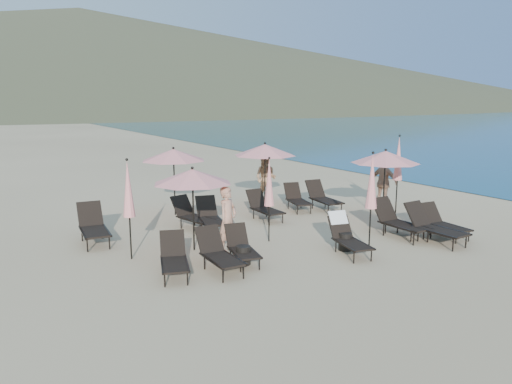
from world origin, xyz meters
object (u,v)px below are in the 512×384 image
lounger_6 (93,226)px  beachgoer_a (228,219)px  lounger_1 (219,253)px  umbrella_open_1 (385,157)px  lounger_13 (398,220)px  umbrella_closed_2 (128,190)px  lounger_3 (347,235)px  umbrella_closed_3 (269,183)px  lounger_12 (433,225)px  umbrella_open_0 (192,176)px  lounger_5 (443,222)px  side_table_1 (345,242)px  beachgoer_c (384,182)px  umbrella_open_2 (173,155)px  side_table_0 (243,255)px  lounger_9 (264,207)px  lounger_11 (323,197)px  lounger_0 (174,257)px  umbrella_closed_1 (398,159)px  beachgoer_b (266,178)px  lounger_2 (242,247)px  lounger_10 (297,198)px  lounger_4 (398,220)px  lounger_7 (193,214)px  lounger_8 (210,216)px  umbrella_open_3 (265,150)px  umbrella_closed_0 (372,182)px

lounger_6 → beachgoer_a: beachgoer_a is taller
lounger_1 → umbrella_open_1: size_ratio=0.69×
lounger_13 → umbrella_closed_2: (-7.42, 2.05, 1.31)m
lounger_3 → umbrella_closed_3: bearing=134.0°
lounger_12 → umbrella_open_0: umbrella_open_0 is taller
lounger_5 → side_table_1: bearing=177.8°
lounger_12 → beachgoer_c: (2.20, 4.12, 0.45)m
umbrella_open_2 → side_table_0: bearing=-95.7°
lounger_9 → beachgoer_a: size_ratio=0.94×
lounger_11 → umbrella_open_0: bearing=-153.6°
umbrella_open_1 → side_table_0: 6.71m
lounger_1 → lounger_13: bearing=1.0°
lounger_0 → umbrella_closed_1: 9.51m
lounger_0 → umbrella_open_1: size_ratio=0.70×
umbrella_open_2 → side_table_0: 6.18m
umbrella_open_0 → umbrella_open_1: (6.82, -0.23, 0.12)m
umbrella_closed_3 → lounger_13: bearing=-23.9°
umbrella_open_0 → beachgoer_b: size_ratio=1.23×
lounger_11 → side_table_1: 5.04m
lounger_2 → lounger_10: (4.69, 4.13, 0.03)m
side_table_1 → umbrella_closed_2: bearing=156.4°
lounger_3 → lounger_4: bearing=26.3°
lounger_2 → umbrella_open_1: bearing=25.1°
umbrella_closed_3 → beachgoer_c: 6.41m
lounger_6 → lounger_11: size_ratio=1.04×
lounger_7 → lounger_3: bearing=-73.6°
lounger_0 → umbrella_open_1: 8.30m
beachgoer_a → beachgoer_c: size_ratio=0.93×
lounger_8 → umbrella_open_1: bearing=-4.6°
lounger_12 → lounger_9: bearing=116.9°
lounger_5 → side_table_1: size_ratio=3.41×
lounger_9 → umbrella_open_3: bearing=57.9°
umbrella_closed_1 → umbrella_open_2: bearing=150.9°
umbrella_closed_2 → lounger_8: bearing=26.6°
lounger_1 → lounger_8: 3.72m
lounger_0 → lounger_12: 7.46m
umbrella_open_3 → lounger_2: bearing=-127.5°
lounger_2 → umbrella_closed_3: (1.58, 1.20, 1.30)m
lounger_10 → lounger_7: bearing=-157.8°
lounger_4 → beachgoer_c: size_ratio=0.87×
umbrella_closed_0 → umbrella_closed_2: 6.33m
lounger_11 → umbrella_open_0: 6.69m
lounger_8 → side_table_1: (2.22, -3.75, -0.22)m
umbrella_closed_1 → beachgoer_a: 7.39m
side_table_0 → umbrella_closed_1: bearing=15.2°
lounger_6 → umbrella_open_1: (8.96, -2.37, 1.65)m
umbrella_closed_2 → lounger_11: bearing=14.4°
lounger_5 → lounger_13: bearing=155.8°
beachgoer_a → umbrella_closed_1: bearing=-22.2°
lounger_12 → umbrella_closed_1: (1.87, 3.17, 1.45)m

